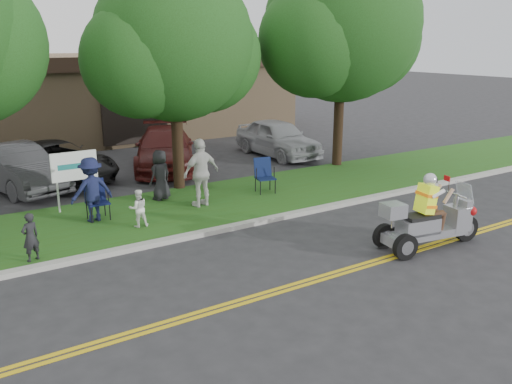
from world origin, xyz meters
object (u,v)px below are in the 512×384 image
parked_car_right (165,149)px  parked_car_far_right (278,138)px  trike_scooter (428,222)px  lawn_chair_a (96,197)px  spectator_adult_right (201,173)px  parked_car_left (16,168)px  lawn_chair_b (264,173)px  parked_car_mid (55,161)px

parked_car_right → parked_car_far_right: size_ratio=1.16×
trike_scooter → lawn_chair_a: bearing=143.9°
spectator_adult_right → parked_car_left: bearing=-58.7°
lawn_chair_b → parked_car_mid: parked_car_mid is taller
spectator_adult_right → trike_scooter: bearing=110.6°
trike_scooter → parked_car_left: trike_scooter is taller
lawn_chair_b → parked_car_left: (-6.40, 4.73, 0.04)m
parked_car_left → parked_car_right: parked_car_right is taller
trike_scooter → lawn_chair_b: (-0.67, 5.81, 0.07)m
parked_car_right → parked_car_far_right: (4.86, -0.46, 0.01)m
trike_scooter → spectator_adult_right: (-3.00, 5.53, 0.45)m
lawn_chair_a → parked_car_right: 6.35m
parked_car_mid → lawn_chair_a: bearing=-115.8°
lawn_chair_a → spectator_adult_right: (2.87, -0.50, 0.38)m
parked_car_right → parked_car_mid: bearing=-160.4°
parked_car_mid → parked_car_right: parked_car_right is taller
trike_scooter → parked_car_left: bearing=133.5°
parked_car_left → lawn_chair_b: bearing=-52.0°
lawn_chair_b → lawn_chair_a: bearing=-169.5°
spectator_adult_right → parked_car_right: (1.23, 5.35, -0.33)m
parked_car_left → parked_car_right: size_ratio=0.86×
parked_car_left → parked_car_mid: parked_car_left is taller
parked_car_right → spectator_adult_right: bearing=-78.5°
parked_car_far_right → parked_car_left: bearing=179.8°
parked_car_far_right → parked_car_right: bearing=175.0°
lawn_chair_b → parked_car_far_right: size_ratio=0.24×
spectator_adult_right → parked_car_left: 6.46m
parked_car_right → parked_car_far_right: parked_car_far_right is taller
parked_car_far_right → trike_scooter: bearing=-106.0°
parked_car_left → parked_car_far_right: parked_car_far_right is taller
lawn_chair_a → lawn_chair_b: 5.20m
parked_car_mid → parked_car_far_right: bearing=-28.9°
trike_scooter → spectator_adult_right: bearing=128.1°
trike_scooter → parked_car_far_right: 10.87m
trike_scooter → parked_car_right: trike_scooter is taller
lawn_chair_b → parked_car_left: size_ratio=0.24×
spectator_adult_right → parked_car_mid: 6.30m
parked_car_left → parked_car_right: bearing=-11.8°
trike_scooter → parked_car_mid: trike_scooter is taller
trike_scooter → lawn_chair_b: bearing=106.3°
lawn_chair_a → lawn_chair_b: size_ratio=0.98×
lawn_chair_b → parked_car_mid: bearing=145.8°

